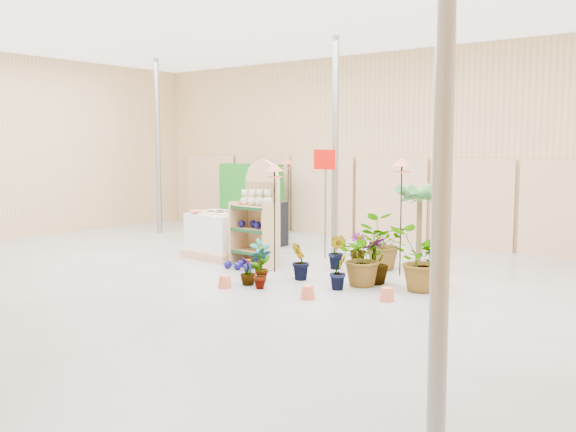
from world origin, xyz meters
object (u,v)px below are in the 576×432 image
at_px(pallet_stack, 221,235).
at_px(bird_table_front, 274,171).
at_px(display_shelf, 259,217).
at_px(potted_plant_2, 365,257).

distance_m(pallet_stack, bird_table_front, 2.34).
bearing_deg(display_shelf, pallet_stack, 176.60).
distance_m(bird_table_front, potted_plant_2, 2.31).
xyz_separation_m(display_shelf, potted_plant_2, (2.52, -0.34, -0.44)).
bearing_deg(bird_table_front, potted_plant_2, -0.06).
height_order(bird_table_front, potted_plant_2, bird_table_front).
bearing_deg(display_shelf, bird_table_front, -23.10).
bearing_deg(potted_plant_2, pallet_stack, 172.06).
bearing_deg(potted_plant_2, display_shelf, 172.22).
relative_size(bird_table_front, potted_plant_2, 2.05).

